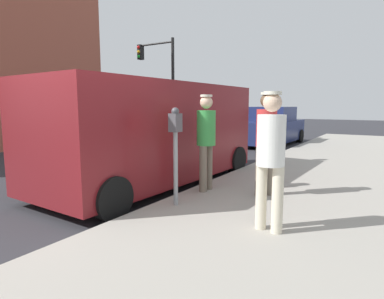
{
  "coord_description": "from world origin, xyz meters",
  "views": [
    {
      "loc": [
        4.17,
        -3.11,
        1.7
      ],
      "look_at": [
        1.65,
        0.9,
        1.05
      ],
      "focal_mm": 30.07,
      "sensor_mm": 36.0,
      "label": 1
    }
  ],
  "objects_px": {
    "pedestrian_in_green": "(206,136)",
    "parked_sedan_ahead": "(270,128)",
    "parking_meter_near": "(175,140)",
    "parked_van": "(153,131)",
    "traffic_light_corner": "(160,72)",
    "parking_meter_far": "(273,125)",
    "pedestrian_in_white": "(271,153)",
    "pedestrian_in_red": "(266,137)"
  },
  "relations": [
    {
      "from": "pedestrian_in_green",
      "to": "parked_sedan_ahead",
      "type": "distance_m",
      "value": 8.88
    },
    {
      "from": "parking_meter_near",
      "to": "parked_van",
      "type": "height_order",
      "value": "parked_van"
    },
    {
      "from": "traffic_light_corner",
      "to": "pedestrian_in_green",
      "type": "bearing_deg",
      "value": -48.39
    },
    {
      "from": "parking_meter_near",
      "to": "pedestrian_in_green",
      "type": "distance_m",
      "value": 1.02
    },
    {
      "from": "parking_meter_far",
      "to": "pedestrian_in_white",
      "type": "xyz_separation_m",
      "value": [
        1.58,
        -4.86,
        -0.05
      ]
    },
    {
      "from": "parking_meter_near",
      "to": "pedestrian_in_white",
      "type": "distance_m",
      "value": 1.6
    },
    {
      "from": "parking_meter_far",
      "to": "parked_van",
      "type": "height_order",
      "value": "parked_van"
    },
    {
      "from": "parking_meter_far",
      "to": "pedestrian_in_green",
      "type": "height_order",
      "value": "pedestrian_in_green"
    },
    {
      "from": "parking_meter_near",
      "to": "parking_meter_far",
      "type": "distance_m",
      "value": 4.62
    },
    {
      "from": "pedestrian_in_green",
      "to": "traffic_light_corner",
      "type": "distance_m",
      "value": 12.35
    },
    {
      "from": "parking_meter_near",
      "to": "traffic_light_corner",
      "type": "bearing_deg",
      "value": 128.74
    },
    {
      "from": "pedestrian_in_green",
      "to": "parked_van",
      "type": "xyz_separation_m",
      "value": [
        -1.46,
        0.3,
        0.0
      ]
    },
    {
      "from": "parking_meter_near",
      "to": "parked_sedan_ahead",
      "type": "relative_size",
      "value": 0.34
    },
    {
      "from": "parking_meter_near",
      "to": "pedestrian_in_green",
      "type": "height_order",
      "value": "pedestrian_in_green"
    },
    {
      "from": "parked_van",
      "to": "pedestrian_in_green",
      "type": "bearing_deg",
      "value": -11.44
    },
    {
      "from": "pedestrian_in_green",
      "to": "parking_meter_far",
      "type": "bearing_deg",
      "value": 89.37
    },
    {
      "from": "parking_meter_near",
      "to": "pedestrian_in_red",
      "type": "relative_size",
      "value": 0.86
    },
    {
      "from": "pedestrian_in_white",
      "to": "pedestrian_in_red",
      "type": "relative_size",
      "value": 0.97
    },
    {
      "from": "pedestrian_in_white",
      "to": "pedestrian_in_green",
      "type": "relative_size",
      "value": 0.98
    },
    {
      "from": "parked_sedan_ahead",
      "to": "traffic_light_corner",
      "type": "relative_size",
      "value": 0.85
    },
    {
      "from": "parking_meter_near",
      "to": "traffic_light_corner",
      "type": "relative_size",
      "value": 0.29
    },
    {
      "from": "pedestrian_in_green",
      "to": "traffic_light_corner",
      "type": "height_order",
      "value": "traffic_light_corner"
    },
    {
      "from": "parking_meter_far",
      "to": "pedestrian_in_green",
      "type": "bearing_deg",
      "value": -90.63
    },
    {
      "from": "pedestrian_in_red",
      "to": "parking_meter_near",
      "type": "bearing_deg",
      "value": -127.86
    },
    {
      "from": "pedestrian_in_white",
      "to": "parked_sedan_ahead",
      "type": "height_order",
      "value": "pedestrian_in_white"
    },
    {
      "from": "parking_meter_far",
      "to": "parked_van",
      "type": "relative_size",
      "value": 0.29
    },
    {
      "from": "pedestrian_in_white",
      "to": "parking_meter_near",
      "type": "bearing_deg",
      "value": 171.21
    },
    {
      "from": "parking_meter_far",
      "to": "pedestrian_in_red",
      "type": "height_order",
      "value": "pedestrian_in_red"
    },
    {
      "from": "parking_meter_near",
      "to": "parking_meter_far",
      "type": "bearing_deg",
      "value": 90.0
    },
    {
      "from": "pedestrian_in_red",
      "to": "traffic_light_corner",
      "type": "distance_m",
      "value": 12.87
    },
    {
      "from": "parked_van",
      "to": "traffic_light_corner",
      "type": "bearing_deg",
      "value": 126.92
    },
    {
      "from": "pedestrian_in_green",
      "to": "parked_sedan_ahead",
      "type": "bearing_deg",
      "value": 101.2
    },
    {
      "from": "pedestrian_in_red",
      "to": "parked_sedan_ahead",
      "type": "relative_size",
      "value": 0.4
    },
    {
      "from": "parking_meter_near",
      "to": "pedestrian_in_green",
      "type": "xyz_separation_m",
      "value": [
        -0.04,
        1.02,
        -0.03
      ]
    },
    {
      "from": "pedestrian_in_white",
      "to": "traffic_light_corner",
      "type": "bearing_deg",
      "value": 133.12
    },
    {
      "from": "parking_meter_near",
      "to": "pedestrian_in_red",
      "type": "bearing_deg",
      "value": 52.14
    },
    {
      "from": "parking_meter_far",
      "to": "parking_meter_near",
      "type": "bearing_deg",
      "value": -90.0
    },
    {
      "from": "pedestrian_in_red",
      "to": "parked_van",
      "type": "relative_size",
      "value": 0.34
    },
    {
      "from": "pedestrian_in_green",
      "to": "traffic_light_corner",
      "type": "relative_size",
      "value": 0.33
    },
    {
      "from": "pedestrian_in_white",
      "to": "pedestrian_in_red",
      "type": "xyz_separation_m",
      "value": [
        -0.59,
        1.52,
        0.04
      ]
    },
    {
      "from": "parking_meter_far",
      "to": "pedestrian_in_white",
      "type": "height_order",
      "value": "pedestrian_in_white"
    },
    {
      "from": "parked_sedan_ahead",
      "to": "pedestrian_in_red",
      "type": "bearing_deg",
      "value": -71.96
    }
  ]
}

